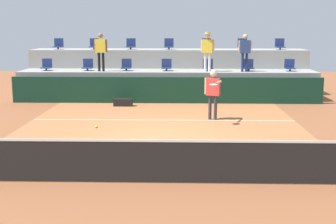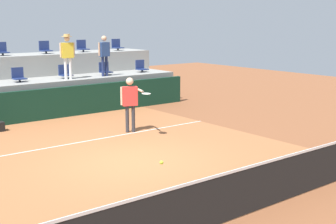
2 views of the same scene
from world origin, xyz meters
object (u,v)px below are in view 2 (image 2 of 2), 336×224
stadium_chair_upper_right (82,47)px  stadium_chair_lower_mid_right (65,73)px  stadium_chair_lower_right (105,70)px  stadium_chair_upper_center (2,50)px  tennis_player (131,99)px  stadium_chair_upper_far_right (117,46)px  tennis_ball (162,163)px  stadium_chair_lower_center (19,76)px  stadium_chair_lower_far_right (141,67)px  spectator_with_hat (67,52)px  stadium_chair_upper_mid_right (45,48)px  spectator_in_grey (104,52)px

stadium_chair_upper_right → stadium_chair_lower_mid_right: bearing=-133.8°
stadium_chair_lower_right → stadium_chair_upper_right: size_ratio=1.00×
stadium_chair_upper_center → tennis_player: stadium_chair_upper_center is taller
stadium_chair_upper_far_right → stadium_chair_upper_right: bearing=180.0°
tennis_player → tennis_ball: (-2.99, -5.50, -0.11)m
stadium_chair_lower_center → stadium_chair_upper_right: bearing=26.9°
stadium_chair_lower_center → stadium_chair_upper_center: stadium_chair_upper_center is taller
stadium_chair_upper_center → stadium_chair_upper_right: bearing=0.0°
stadium_chair_upper_far_right → stadium_chair_lower_far_right: bearing=-87.3°
stadium_chair_upper_right → spectator_with_hat: bearing=-129.2°
stadium_chair_upper_mid_right → spectator_with_hat: 2.18m
stadium_chair_lower_mid_right → stadium_chair_lower_far_right: size_ratio=1.00×
stadium_chair_lower_far_right → stadium_chair_upper_far_right: size_ratio=1.00×
stadium_chair_lower_mid_right → stadium_chair_upper_center: size_ratio=1.00×
stadium_chair_lower_far_right → stadium_chair_upper_mid_right: size_ratio=1.00×
stadium_chair_upper_right → spectator_with_hat: 2.82m
stadium_chair_upper_right → spectator_in_grey: size_ratio=0.32×
stadium_chair_lower_center → stadium_chair_upper_center: 1.99m
stadium_chair_lower_center → spectator_in_grey: bearing=-6.5°
stadium_chair_lower_center → stadium_chair_lower_mid_right: bearing=0.0°
stadium_chair_lower_mid_right → tennis_player: size_ratio=0.30×
stadium_chair_lower_center → stadium_chair_upper_right: stadium_chair_upper_right is taller
stadium_chair_lower_right → stadium_chair_upper_right: 1.99m
stadium_chair_lower_center → tennis_player: (1.73, -4.70, -0.41)m
stadium_chair_upper_mid_right → stadium_chair_upper_far_right: size_ratio=1.00×
stadium_chair_upper_center → tennis_player: size_ratio=0.30×
stadium_chair_upper_center → spectator_with_hat: spectator_with_hat is taller
stadium_chair_lower_right → stadium_chair_upper_far_right: stadium_chair_upper_far_right is taller
tennis_player → stadium_chair_lower_far_right: bearing=52.0°
stadium_chair_lower_mid_right → spectator_in_grey: bearing=-13.9°
stadium_chair_lower_center → stadium_chair_upper_right: 4.07m
stadium_chair_lower_right → tennis_player: size_ratio=0.30×
stadium_chair_upper_mid_right → stadium_chair_upper_right: same height
spectator_in_grey → tennis_player: bearing=-110.8°
stadium_chair_lower_far_right → stadium_chair_upper_far_right: bearing=92.7°
tennis_player → tennis_ball: size_ratio=25.26×
tennis_ball → stadium_chair_lower_center: bearing=83.0°
stadium_chair_lower_far_right → spectator_in_grey: bearing=-169.3°
tennis_ball → stadium_chair_upper_center: bearing=83.8°
stadium_chair_lower_mid_right → spectator_in_grey: spectator_in_grey is taller
stadium_chair_upper_mid_right → stadium_chair_lower_right: bearing=-45.6°
stadium_chair_lower_center → tennis_player: bearing=-69.8°
stadium_chair_upper_right → tennis_ball: stadium_chair_upper_right is taller
stadium_chair_lower_center → spectator_with_hat: bearing=-12.2°
stadium_chair_lower_center → stadium_chair_upper_far_right: 5.69m
stadium_chair_upper_mid_right → spectator_with_hat: size_ratio=0.31×
stadium_chair_upper_mid_right → stadium_chair_upper_far_right: 3.48m
stadium_chair_lower_center → stadium_chair_upper_right: size_ratio=1.00×
stadium_chair_lower_mid_right → stadium_chair_lower_right: 1.78m
stadium_chair_upper_center → spectator_with_hat: (1.72, -2.18, -0.03)m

